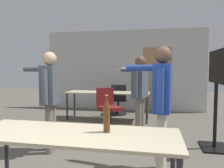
# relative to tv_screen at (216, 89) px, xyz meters

# --- Properties ---
(back_wall) EXTENTS (5.25, 0.12, 2.64)m
(back_wall) POSITION_rel_tv_screen_xyz_m (-2.04, 3.24, 0.28)
(back_wall) COLOR beige
(back_wall) RESTS_ON ground_plane
(conference_table_near) EXTENTS (2.09, 0.73, 0.75)m
(conference_table_near) POSITION_rel_tv_screen_xyz_m (-1.81, -1.98, -0.34)
(conference_table_near) COLOR #C6B793
(conference_table_near) RESTS_ON ground_plane
(conference_table_far) EXTENTS (2.23, 0.66, 0.75)m
(conference_table_far) POSITION_rel_tv_screen_xyz_m (-2.28, 1.72, -0.34)
(conference_table_far) COLOR #C6B793
(conference_table_far) RESTS_ON ground_plane
(tv_screen) EXTENTS (0.44, 0.95, 1.69)m
(tv_screen) POSITION_rel_tv_screen_xyz_m (0.00, 0.00, 0.00)
(tv_screen) COLOR black
(tv_screen) RESTS_ON ground_plane
(person_right_polo) EXTENTS (0.74, 0.64, 1.67)m
(person_right_polo) POSITION_rel_tv_screen_xyz_m (-0.94, -1.04, -0.01)
(person_right_polo) COLOR beige
(person_right_polo) RESTS_ON ground_plane
(person_near_casual) EXTENTS (0.80, 0.57, 1.65)m
(person_near_casual) POSITION_rel_tv_screen_xyz_m (-2.72, -0.69, -0.02)
(person_near_casual) COLOR slate
(person_near_casual) RESTS_ON ground_plane
(person_far_watching) EXTENTS (0.71, 0.73, 1.63)m
(person_far_watching) POSITION_rel_tv_screen_xyz_m (-1.34, 0.48, -0.04)
(person_far_watching) COLOR slate
(person_far_watching) RESTS_ON ground_plane
(office_chair_far_right) EXTENTS (0.55, 0.60, 0.91)m
(office_chair_far_right) POSITION_rel_tv_screen_xyz_m (-2.10, 2.39, -0.61)
(office_chair_far_right) COLOR black
(office_chair_far_right) RESTS_ON ground_plane
(office_chair_mid_tucked) EXTENTS (0.68, 0.69, 0.92)m
(office_chair_mid_tucked) POSITION_rel_tv_screen_xyz_m (-2.08, 0.94, -0.60)
(office_chair_mid_tucked) COLOR black
(office_chair_mid_tucked) RESTS_ON ground_plane
(beer_bottle) EXTENTS (0.07, 0.07, 0.37)m
(beer_bottle) POSITION_rel_tv_screen_xyz_m (-1.48, -1.90, -0.10)
(beer_bottle) COLOR #563314
(beer_bottle) RESTS_ON conference_table_near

